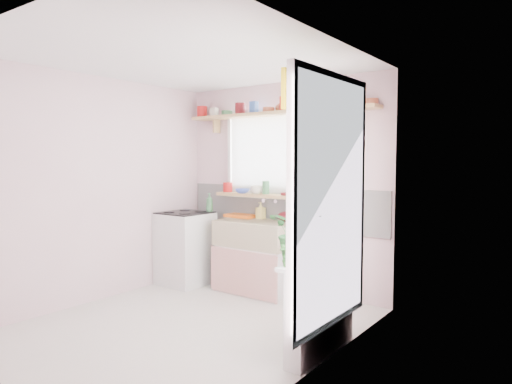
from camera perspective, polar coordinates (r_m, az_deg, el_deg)
The scene contains 19 objects.
room at distance 4.56m, azimuth 5.09°, elevation 1.47°, with size 3.20×3.20×3.20m.
sink_unit at distance 5.49m, azimuth 0.09°, elevation -7.98°, with size 0.95×0.65×1.11m.
cooker at distance 5.91m, azimuth -8.84°, elevation -6.88°, with size 0.58×0.58×0.93m.
radiator_ledge at distance 3.85m, azimuth 8.12°, elevation -13.79°, with size 0.22×0.95×0.78m.
windowsill at distance 5.53m, azimuth 1.23°, elevation -0.47°, with size 1.40×0.22×0.04m, color tan.
pine_shelf at distance 5.45m, azimuth 2.49°, elevation 9.78°, with size 2.52×0.24×0.04m, color tan.
shelf_crockery at distance 5.48m, azimuth 2.12°, elevation 10.52°, with size 2.47×0.11×0.12m.
sill_crockery at distance 5.53m, azimuth 1.23°, elevation 0.33°, with size 1.35×0.11×0.12m.
dish_tray at distance 5.80m, azimuth -1.70°, elevation -2.95°, with size 0.39×0.29×0.04m, color orange.
colander at distance 5.40m, azimuth 4.11°, elevation -3.03°, with size 0.27×0.27×0.12m, color #5C0F18.
jade_plant at distance 3.57m, azimuth 5.42°, elevation -4.97°, with size 0.43×0.37×0.48m, color #27632C.
fruit_bowl at distance 4.13m, azimuth 9.73°, elevation -6.62°, with size 0.31×0.31×0.08m, color silver.
herb_pot at distance 3.44m, azimuth 3.71°, elevation -7.80°, with size 0.10×0.07×0.19m, color #2A6127.
soap_bottle_sink at distance 5.62m, azimuth 0.59°, elevation -2.32°, with size 0.09×0.09×0.20m, color #E3CD65.
sill_cup at distance 5.54m, azimuth 0.02°, elevation 0.28°, with size 0.13×0.13×0.10m, color beige.
sill_bowl at distance 5.67m, azimuth -1.72°, elevation 0.13°, with size 0.18×0.18×0.06m, color #374EB5.
shelf_vase at distance 5.49m, azimuth 3.13°, elevation 10.67°, with size 0.13×0.13×0.14m, color #9C4D30.
cooker_bottle at distance 5.83m, azimuth -5.84°, elevation -1.31°, with size 0.09×0.09×0.24m, color #3A7445.
fruit at distance 4.12m, azimuth 9.86°, elevation -5.78°, with size 0.20×0.14×0.10m.
Camera 1 is at (3.02, -3.04, 1.57)m, focal length 32.00 mm.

